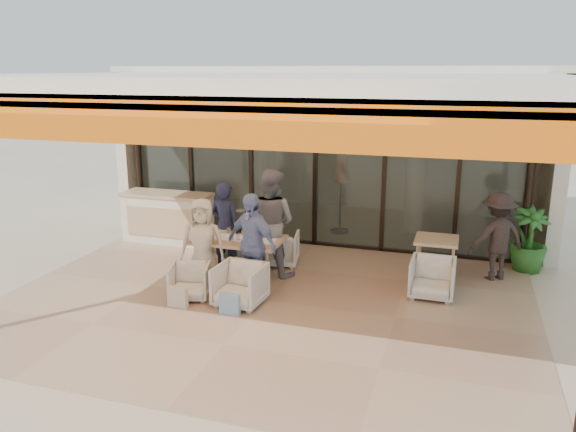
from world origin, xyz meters
name	(u,v)px	position (x,y,z in m)	size (l,w,h in m)	color
ground	(264,302)	(0.00, 0.00, 0.00)	(70.00, 70.00, 0.00)	#C6B293
terrace_floor	(264,302)	(0.00, 0.00, 0.01)	(8.00, 6.00, 0.01)	tan
terrace_structure	(255,86)	(0.00, -0.26, 3.25)	(8.00, 6.00, 3.40)	silver
glass_storefront	(315,167)	(0.00, 3.00, 1.60)	(8.08, 0.10, 3.20)	#9EADA3
interior_block	(342,124)	(0.01, 5.31, 2.23)	(9.05, 3.62, 3.52)	silver
host_counter	(168,217)	(-2.92, 2.30, 0.53)	(1.85, 0.65, 1.04)	silver
dining_table	(238,241)	(-0.73, 0.74, 0.69)	(1.50, 0.90, 0.93)	#D8B183
chair_far_left	(237,244)	(-1.14, 1.68, 0.31)	(0.61, 0.57, 0.62)	silver
chair_far_right	(280,247)	(-0.30, 1.68, 0.34)	(0.66, 0.62, 0.68)	silver
chair_near_left	(190,280)	(-1.14, -0.22, 0.30)	(0.59, 0.55, 0.61)	silver
chair_near_right	(240,283)	(-0.30, -0.22, 0.36)	(0.69, 0.65, 0.71)	silver
diner_navy	(225,226)	(-1.14, 1.18, 0.80)	(0.58, 0.38, 1.59)	#171B32
diner_grey	(270,223)	(-0.30, 1.18, 0.93)	(0.90, 0.70, 1.86)	slate
diner_cream	(203,244)	(-1.14, 0.28, 0.74)	(0.73, 0.47, 1.49)	beige
diner_periwinkle	(251,244)	(-0.30, 0.28, 0.82)	(0.96, 0.40, 1.64)	#6878AE
tote_bag_cream	(178,298)	(-1.14, -0.62, 0.17)	(0.30, 0.10, 0.34)	silver
tote_bag_blue	(230,305)	(-0.30, -0.62, 0.17)	(0.30, 0.10, 0.34)	#99BFD8
side_table	(436,245)	(2.44, 1.72, 0.64)	(0.70, 0.70, 0.74)	#D8B183
side_chair	(432,276)	(2.44, 0.97, 0.35)	(0.67, 0.63, 0.69)	silver
standing_woman	(497,237)	(3.39, 2.07, 0.76)	(0.98, 0.56, 1.52)	black
potted_palm	(529,239)	(3.96, 2.69, 0.58)	(0.65, 0.65, 1.16)	#1E5919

